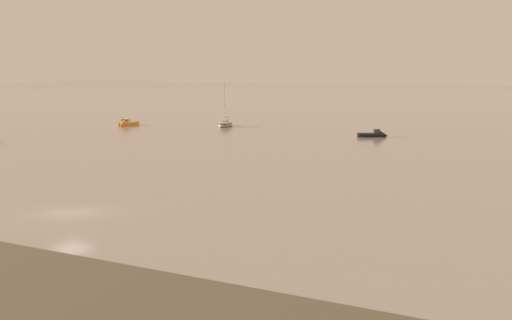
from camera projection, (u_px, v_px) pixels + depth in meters
ground_plane at (71, 213)px, 52.08m from camera, size 800.00×800.00×0.00m
motorboat_moored_0 at (127, 124)px, 131.13m from camera, size 2.60×4.99×1.81m
sailboat_moored_0 at (225, 124)px, 129.56m from camera, size 4.67×6.90×7.45m
motorboat_moored_6 at (375, 135)px, 109.78m from camera, size 4.29×3.63×1.60m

